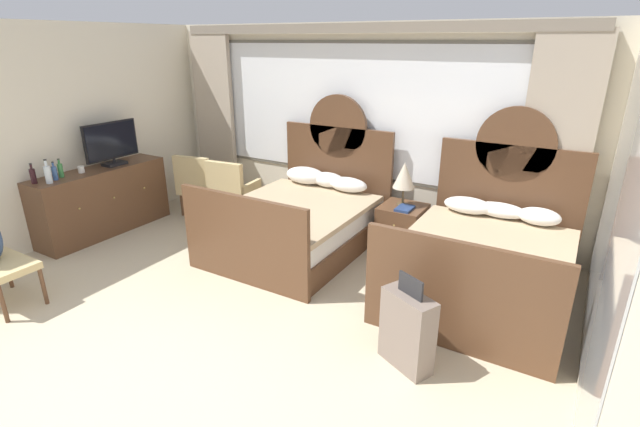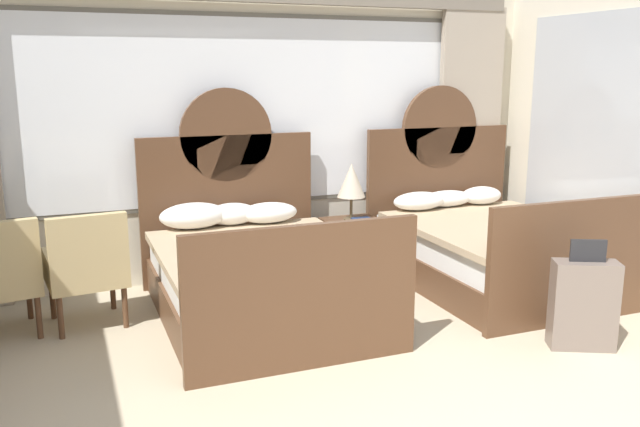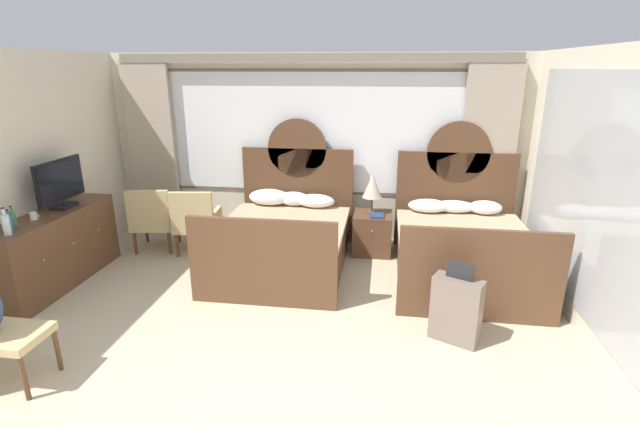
% 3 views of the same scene
% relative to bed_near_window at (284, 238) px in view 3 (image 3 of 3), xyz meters
% --- Properties ---
extents(wall_back_window, '(6.02, 0.22, 2.70)m').
position_rel_bed_near_window_xyz_m(wall_back_window, '(0.20, 1.11, 1.06)').
color(wall_back_window, beige).
rests_on(wall_back_window, ground_plane).
extents(wall_right_mirror, '(0.08, 4.70, 2.70)m').
position_rel_bed_near_window_xyz_m(wall_right_mirror, '(3.24, -1.21, 0.98)').
color(wall_right_mirror, beige).
rests_on(wall_right_mirror, ground_plane).
extents(bed_near_window, '(1.63, 2.12, 1.81)m').
position_rel_bed_near_window_xyz_m(bed_near_window, '(0.00, 0.00, 0.00)').
color(bed_near_window, brown).
rests_on(bed_near_window, ground_plane).
extents(bed_near_mirror, '(1.63, 2.12, 1.81)m').
position_rel_bed_near_window_xyz_m(bed_near_mirror, '(2.25, -0.01, -0.00)').
color(bed_near_mirror, brown).
rests_on(bed_near_mirror, ground_plane).
extents(nightstand_between_beds, '(0.53, 0.55, 0.57)m').
position_rel_bed_near_window_xyz_m(nightstand_between_beds, '(1.13, 0.60, -0.08)').
color(nightstand_between_beds, brown).
rests_on(nightstand_between_beds, ground_plane).
extents(table_lamp_on_nightstand, '(0.27, 0.27, 0.55)m').
position_rel_bed_near_window_xyz_m(table_lamp_on_nightstand, '(1.11, 0.62, 0.58)').
color(table_lamp_on_nightstand, brown).
rests_on(table_lamp_on_nightstand, nightstand_between_beds).
extents(book_on_nightstand, '(0.18, 0.26, 0.03)m').
position_rel_bed_near_window_xyz_m(book_on_nightstand, '(1.19, 0.49, 0.21)').
color(book_on_nightstand, navy).
rests_on(book_on_nightstand, nightstand_between_beds).
extents(dresser_minibar, '(0.51, 1.78, 0.89)m').
position_rel_bed_near_window_xyz_m(dresser_minibar, '(-2.57, -0.94, 0.08)').
color(dresser_minibar, brown).
rests_on(dresser_minibar, ground_plane).
extents(tv_flatscreen, '(0.20, 0.78, 0.58)m').
position_rel_bed_near_window_xyz_m(tv_flatscreen, '(-2.54, -0.69, 0.82)').
color(tv_flatscreen, black).
rests_on(tv_flatscreen, dresser_minibar).
extents(bottle_water_clear, '(0.07, 0.07, 0.29)m').
position_rel_bed_near_window_xyz_m(bottle_water_clear, '(-2.47, -1.63, 0.63)').
color(bottle_water_clear, silver).
rests_on(bottle_water_clear, dresser_minibar).
extents(bottle_spirit_blue, '(0.06, 0.06, 0.23)m').
position_rel_bed_near_window_xyz_m(bottle_spirit_blue, '(-2.54, -1.51, 0.61)').
color(bottle_spirit_blue, '#385B99').
rests_on(bottle_spirit_blue, dresser_minibar).
extents(bottle_soda_green, '(0.06, 0.06, 0.23)m').
position_rel_bed_near_window_xyz_m(bottle_soda_green, '(-2.59, -1.41, 0.61)').
color(bottle_soda_green, '#337A3D').
rests_on(bottle_soda_green, dresser_minibar).
extents(cup_on_dresser, '(0.11, 0.08, 0.08)m').
position_rel_bed_near_window_xyz_m(cup_on_dresser, '(-2.56, -1.16, 0.56)').
color(cup_on_dresser, white).
rests_on(cup_on_dresser, dresser_minibar).
extents(armchair_by_window_left, '(0.64, 0.64, 0.92)m').
position_rel_bed_near_window_xyz_m(armchair_by_window_left, '(-1.30, 0.23, 0.12)').
color(armchair_by_window_left, tan).
rests_on(armchair_by_window_left, ground_plane).
extents(armchair_by_window_centre, '(0.66, 0.66, 0.92)m').
position_rel_bed_near_window_xyz_m(armchair_by_window_centre, '(-1.92, 0.23, 0.12)').
color(armchair_by_window_centre, tan).
rests_on(armchair_by_window_centre, ground_plane).
extents(luggage_bench, '(0.71, 0.44, 0.47)m').
position_rel_bed_near_window_xyz_m(luggage_bench, '(-1.77, -2.64, 0.04)').
color(luggage_bench, tan).
rests_on(luggage_bench, ground_plane).
extents(suitcase_on_floor, '(0.49, 0.37, 0.81)m').
position_rel_bed_near_window_xyz_m(suitcase_on_floor, '(1.98, -1.50, -0.04)').
color(suitcase_on_floor, '#75665B').
rests_on(suitcase_on_floor, ground_plane).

